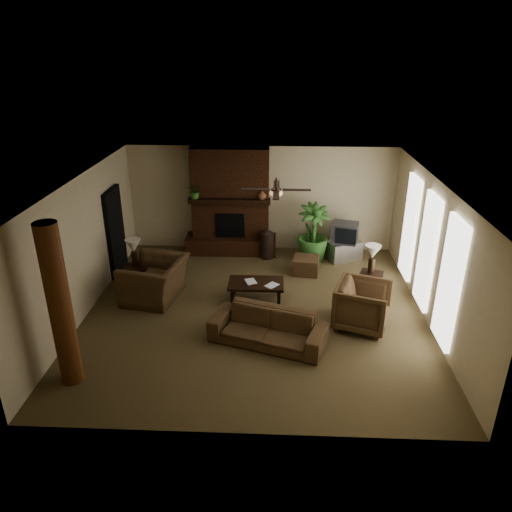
{
  "coord_description": "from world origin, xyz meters",
  "views": [
    {
      "loc": [
        0.42,
        -8.84,
        5.16
      ],
      "look_at": [
        0.0,
        0.4,
        1.1
      ],
      "focal_mm": 33.83,
      "sensor_mm": 36.0,
      "label": 1
    }
  ],
  "objects_px": {
    "side_table_right": "(370,285)",
    "lamp_left": "(133,248)",
    "sofa": "(268,323)",
    "lamp_right": "(372,254)",
    "log_column": "(60,307)",
    "side_table_left": "(137,277)",
    "floor_plant": "(312,245)",
    "tv_stand": "(344,250)",
    "armchair_left": "(154,273)",
    "floor_vase": "(267,242)",
    "coffee_table": "(256,285)",
    "ottoman": "(306,265)",
    "armchair_right": "(363,304)"
  },
  "relations": [
    {
      "from": "ottoman",
      "to": "floor_plant",
      "type": "relative_size",
      "value": 0.4
    },
    {
      "from": "side_table_right",
      "to": "log_column",
      "type": "bearing_deg",
      "value": -149.71
    },
    {
      "from": "coffee_table",
      "to": "lamp_right",
      "type": "height_order",
      "value": "lamp_right"
    },
    {
      "from": "log_column",
      "to": "sofa",
      "type": "relative_size",
      "value": 1.3
    },
    {
      "from": "armchair_left",
      "to": "side_table_right",
      "type": "bearing_deg",
      "value": 104.36
    },
    {
      "from": "sofa",
      "to": "armchair_right",
      "type": "height_order",
      "value": "armchair_right"
    },
    {
      "from": "sofa",
      "to": "side_table_left",
      "type": "bearing_deg",
      "value": 164.22
    },
    {
      "from": "armchair_left",
      "to": "floor_plant",
      "type": "distance_m",
      "value": 4.22
    },
    {
      "from": "ottoman",
      "to": "lamp_left",
      "type": "height_order",
      "value": "lamp_left"
    },
    {
      "from": "ottoman",
      "to": "lamp_left",
      "type": "bearing_deg",
      "value": -166.08
    },
    {
      "from": "tv_stand",
      "to": "floor_plant",
      "type": "bearing_deg",
      "value": 159.87
    },
    {
      "from": "ottoman",
      "to": "floor_plant",
      "type": "distance_m",
      "value": 0.85
    },
    {
      "from": "side_table_left",
      "to": "lamp_left",
      "type": "bearing_deg",
      "value": 135.85
    },
    {
      "from": "log_column",
      "to": "coffee_table",
      "type": "bearing_deg",
      "value": 44.59
    },
    {
      "from": "log_column",
      "to": "ottoman",
      "type": "distance_m",
      "value": 6.1
    },
    {
      "from": "ottoman",
      "to": "sofa",
      "type": "bearing_deg",
      "value": -105.7
    },
    {
      "from": "log_column",
      "to": "sofa",
      "type": "bearing_deg",
      "value": 21.3
    },
    {
      "from": "sofa",
      "to": "floor_plant",
      "type": "distance_m",
      "value": 4.01
    },
    {
      "from": "armchair_left",
      "to": "side_table_right",
      "type": "relative_size",
      "value": 2.49
    },
    {
      "from": "side_table_left",
      "to": "lamp_right",
      "type": "xyz_separation_m",
      "value": [
        5.27,
        -0.09,
        0.73
      ]
    },
    {
      "from": "armchair_right",
      "to": "coffee_table",
      "type": "bearing_deg",
      "value": 83.93
    },
    {
      "from": "coffee_table",
      "to": "lamp_left",
      "type": "height_order",
      "value": "lamp_left"
    },
    {
      "from": "tv_stand",
      "to": "armchair_left",
      "type": "bearing_deg",
      "value": -177.1
    },
    {
      "from": "log_column",
      "to": "armchair_right",
      "type": "bearing_deg",
      "value": 20.66
    },
    {
      "from": "armchair_left",
      "to": "side_table_left",
      "type": "relative_size",
      "value": 2.49
    },
    {
      "from": "armchair_left",
      "to": "lamp_left",
      "type": "relative_size",
      "value": 2.1
    },
    {
      "from": "log_column",
      "to": "lamp_left",
      "type": "distance_m",
      "value": 3.39
    },
    {
      "from": "side_table_left",
      "to": "side_table_right",
      "type": "xyz_separation_m",
      "value": [
        5.28,
        -0.15,
        0.0
      ]
    },
    {
      "from": "log_column",
      "to": "armchair_left",
      "type": "bearing_deg",
      "value": 75.89
    },
    {
      "from": "ottoman",
      "to": "armchair_right",
      "type": "bearing_deg",
      "value": -68.0
    },
    {
      "from": "floor_vase",
      "to": "side_table_right",
      "type": "relative_size",
      "value": 1.4
    },
    {
      "from": "side_table_right",
      "to": "floor_plant",
      "type": "bearing_deg",
      "value": 121.15
    },
    {
      "from": "floor_plant",
      "to": "side_table_left",
      "type": "xyz_separation_m",
      "value": [
        -4.1,
        -1.79,
        -0.14
      ]
    },
    {
      "from": "sofa",
      "to": "side_table_left",
      "type": "height_order",
      "value": "sofa"
    },
    {
      "from": "coffee_table",
      "to": "side_table_right",
      "type": "xyz_separation_m",
      "value": [
        2.53,
        0.29,
        -0.1
      ]
    },
    {
      "from": "sofa",
      "to": "lamp_right",
      "type": "relative_size",
      "value": 3.31
    },
    {
      "from": "lamp_right",
      "to": "lamp_left",
      "type": "bearing_deg",
      "value": 178.81
    },
    {
      "from": "log_column",
      "to": "side_table_left",
      "type": "xyz_separation_m",
      "value": [
        0.2,
        3.35,
        -1.12
      ]
    },
    {
      "from": "floor_vase",
      "to": "floor_plant",
      "type": "distance_m",
      "value": 1.18
    },
    {
      "from": "floor_plant",
      "to": "lamp_right",
      "type": "distance_m",
      "value": 2.28
    },
    {
      "from": "armchair_right",
      "to": "lamp_right",
      "type": "relative_size",
      "value": 1.57
    },
    {
      "from": "sofa",
      "to": "side_table_left",
      "type": "xyz_separation_m",
      "value": [
        -3.05,
        2.08,
        -0.15
      ]
    },
    {
      "from": "armchair_right",
      "to": "ottoman",
      "type": "bearing_deg",
      "value": 40.62
    },
    {
      "from": "sofa",
      "to": "side_table_right",
      "type": "relative_size",
      "value": 3.92
    },
    {
      "from": "sofa",
      "to": "floor_plant",
      "type": "relative_size",
      "value": 1.44
    },
    {
      "from": "side_table_right",
      "to": "lamp_left",
      "type": "bearing_deg",
      "value": 178.17
    },
    {
      "from": "sofa",
      "to": "armchair_left",
      "type": "relative_size",
      "value": 1.58
    },
    {
      "from": "log_column",
      "to": "lamp_right",
      "type": "height_order",
      "value": "log_column"
    },
    {
      "from": "tv_stand",
      "to": "lamp_right",
      "type": "distance_m",
      "value": 2.11
    },
    {
      "from": "log_column",
      "to": "lamp_right",
      "type": "bearing_deg",
      "value": 30.8
    }
  ]
}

